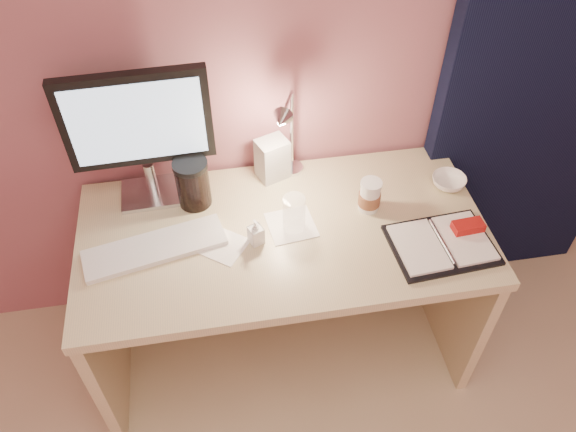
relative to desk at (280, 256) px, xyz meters
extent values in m
plane|color=#AB6371|center=(0.00, 0.30, 0.75)|extent=(3.50, 0.00, 3.50)
cube|color=black|center=(1.05, 0.24, 0.60)|extent=(0.85, 0.08, 2.20)
cube|color=#BEB186|center=(0.00, -0.07, 0.21)|extent=(1.40, 0.70, 0.04)
cube|color=#BEB186|center=(-0.68, -0.07, -0.16)|extent=(0.04, 0.66, 0.69)
cube|color=#BEB186|center=(0.68, -0.07, -0.16)|extent=(0.04, 0.66, 0.69)
cube|color=#BEB186|center=(0.00, 0.26, -0.10)|extent=(1.32, 0.03, 0.55)
cube|color=silver|center=(-0.43, 0.18, 0.23)|extent=(0.24, 0.18, 0.02)
cylinder|color=silver|center=(-0.43, 0.18, 0.31)|extent=(0.04, 0.04, 0.13)
cube|color=black|center=(-0.43, 0.18, 0.57)|extent=(0.48, 0.05, 0.34)
cube|color=#B1D2F1|center=(-0.43, 0.15, 0.57)|extent=(0.42, 0.02, 0.29)
cube|color=white|center=(-0.43, -0.09, 0.24)|extent=(0.48, 0.23, 0.02)
cube|color=black|center=(0.51, -0.23, 0.23)|extent=(0.35, 0.27, 0.01)
cube|color=white|center=(0.43, -0.24, 0.24)|extent=(0.16, 0.23, 0.01)
cube|color=white|center=(0.59, -0.23, 0.24)|extent=(0.16, 0.23, 0.01)
cube|color=red|center=(0.61, -0.19, 0.26)|extent=(0.11, 0.06, 0.03)
cube|color=white|center=(0.03, -0.06, 0.23)|extent=(0.18, 0.18, 0.00)
cube|color=white|center=(-0.21, -0.11, 0.23)|extent=(0.19, 0.19, 0.00)
cylinder|color=silver|center=(0.31, -0.02, 0.28)|extent=(0.07, 0.07, 0.11)
cylinder|color=brown|center=(0.31, -0.02, 0.27)|extent=(0.08, 0.08, 0.05)
cylinder|color=silver|center=(0.31, -0.02, 0.35)|extent=(0.08, 0.08, 0.01)
cylinder|color=white|center=(0.04, -0.06, 0.29)|extent=(0.08, 0.08, 0.13)
imported|color=white|center=(0.64, 0.05, 0.25)|extent=(0.14, 0.14, 0.04)
imported|color=silver|center=(-0.10, -0.11, 0.28)|extent=(0.06, 0.06, 0.10)
cylinder|color=black|center=(-0.29, 0.12, 0.31)|extent=(0.12, 0.12, 0.17)
cube|color=silver|center=(0.01, 0.21, 0.31)|extent=(0.13, 0.12, 0.16)
cylinder|color=silver|center=(0.08, 0.23, 0.23)|extent=(0.09, 0.09, 0.01)
cylinder|color=silver|center=(0.08, 0.23, 0.40)|extent=(0.01, 0.01, 0.33)
cone|color=silver|center=(0.14, 0.09, 0.56)|extent=(0.08, 0.08, 0.07)
camera|label=1|loc=(-0.20, -1.36, 1.64)|focal=35.00mm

